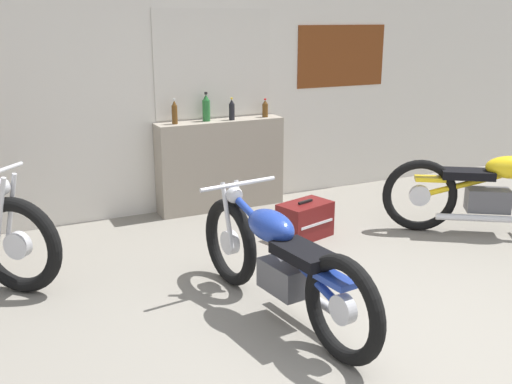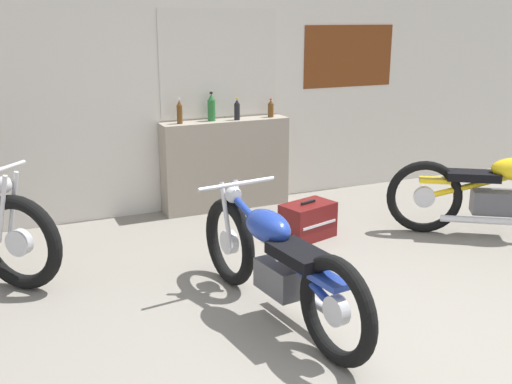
% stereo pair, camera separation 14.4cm
% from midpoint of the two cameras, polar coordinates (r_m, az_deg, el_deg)
% --- Properties ---
extents(ground_plane, '(24.00, 24.00, 0.00)m').
position_cam_midpoint_polar(ground_plane, '(4.07, 13.10, -14.44)').
color(ground_plane, gray).
extents(wall_back, '(10.00, 0.07, 2.80)m').
position_cam_midpoint_polar(wall_back, '(6.58, -5.39, 10.61)').
color(wall_back, silver).
rests_on(wall_back, ground_plane).
extents(sill_counter, '(1.41, 0.28, 0.98)m').
position_cam_midpoint_polar(sill_counter, '(6.59, -4.01, 2.60)').
color(sill_counter, gray).
rests_on(sill_counter, ground_plane).
extents(bottle_leftmost, '(0.06, 0.06, 0.27)m').
position_cam_midpoint_polar(bottle_leftmost, '(6.30, -8.42, 7.48)').
color(bottle_leftmost, '#5B3814').
rests_on(bottle_leftmost, sill_counter).
extents(bottle_left_center, '(0.08, 0.08, 0.31)m').
position_cam_midpoint_polar(bottle_left_center, '(6.44, -5.41, 7.95)').
color(bottle_left_center, '#23662D').
rests_on(bottle_left_center, sill_counter).
extents(bottle_center, '(0.06, 0.06, 0.24)m').
position_cam_midpoint_polar(bottle_center, '(6.49, -2.96, 7.80)').
color(bottle_center, black).
rests_on(bottle_center, sill_counter).
extents(bottle_right_center, '(0.06, 0.06, 0.20)m').
position_cam_midpoint_polar(bottle_right_center, '(6.68, 0.25, 7.93)').
color(bottle_right_center, '#5B3814').
rests_on(bottle_right_center, sill_counter).
extents(motorcycle_blue, '(0.64, 2.04, 0.87)m').
position_cam_midpoint_polar(motorcycle_blue, '(4.18, 1.27, -6.72)').
color(motorcycle_blue, black).
rests_on(motorcycle_blue, ground_plane).
extents(motorcycle_yellow, '(1.84, 1.28, 0.92)m').
position_cam_midpoint_polar(motorcycle_yellow, '(6.20, 21.30, 0.07)').
color(motorcycle_yellow, black).
rests_on(motorcycle_yellow, ground_plane).
extents(hard_case_darkred, '(0.57, 0.44, 0.37)m').
position_cam_midpoint_polar(hard_case_darkred, '(5.78, 3.97, -2.68)').
color(hard_case_darkred, maroon).
rests_on(hard_case_darkred, ground_plane).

